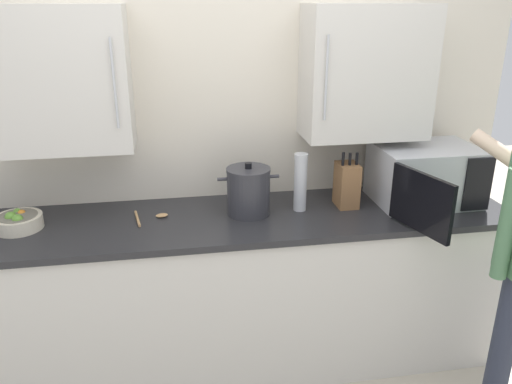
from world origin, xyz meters
name	(u,v)px	position (x,y,z in m)	size (l,w,h in m)	color
back_wall_tiled	(218,120)	(0.00, 1.22, 1.37)	(3.40, 0.44, 2.57)	beige
counter_unit	(228,292)	(0.00, 0.90, 0.46)	(3.09, 0.67, 0.92)	beige
microwave_oven	(421,175)	(1.10, 0.93, 1.08)	(0.57, 0.79, 0.32)	#B7BABF
fruit_bowl	(18,221)	(-1.05, 0.93, 0.97)	(0.23, 0.23, 0.10)	beige
wooden_spoon	(151,217)	(-0.40, 0.95, 0.93)	(0.18, 0.19, 0.02)	tan
stock_pot	(248,191)	(0.12, 0.93, 1.05)	(0.33, 0.23, 0.29)	#2D2D33
knife_block	(347,185)	(0.68, 0.95, 1.05)	(0.11, 0.15, 0.32)	brown
thermos_flask	(300,182)	(0.41, 0.93, 1.08)	(0.07, 0.07, 0.32)	#B7BABF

